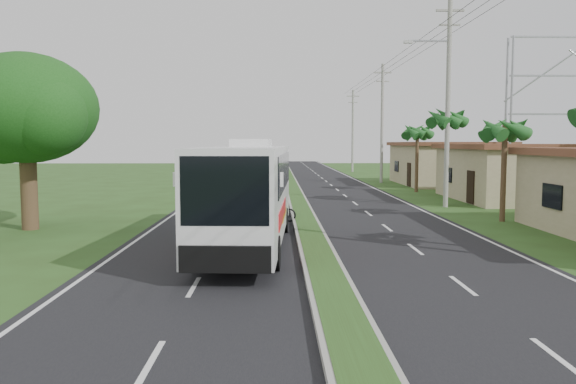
{
  "coord_description": "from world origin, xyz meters",
  "views": [
    {
      "loc": [
        -1.37,
        -14.26,
        3.73
      ],
      "look_at": [
        -0.9,
        7.74,
        1.8
      ],
      "focal_mm": 35.0,
      "sensor_mm": 36.0,
      "label": 1
    }
  ],
  "objects": [
    {
      "name": "billboard_lattice",
      "position": [
        22.0,
        30.0,
        6.82
      ],
      "size": [
        10.18,
        1.18,
        12.07
      ],
      "color": "gray",
      "rests_on": "ground"
    },
    {
      "name": "lane_edge_left",
      "position": [
        -6.7,
        20.0,
        0.0
      ],
      "size": [
        0.12,
        160.0,
        0.01
      ],
      "primitive_type": "cube",
      "color": "silver",
      "rests_on": "ground"
    },
    {
      "name": "shop_mid",
      "position": [
        14.0,
        22.0,
        1.86
      ],
      "size": [
        7.6,
        10.6,
        3.67
      ],
      "color": "tan",
      "rests_on": "ground"
    },
    {
      "name": "utility_pole_b",
      "position": [
        8.47,
        18.0,
        6.26
      ],
      "size": [
        3.2,
        0.28,
        12.0
      ],
      "color": "gray",
      "rests_on": "ground"
    },
    {
      "name": "coach_bus_main",
      "position": [
        -2.34,
        5.78,
        2.13
      ],
      "size": [
        3.12,
        12.09,
        3.87
      ],
      "rotation": [
        0.0,
        0.0,
        -0.05
      ],
      "color": "white",
      "rests_on": "ground"
    },
    {
      "name": "motorcyclist",
      "position": [
        -1.23,
        12.06,
        0.78
      ],
      "size": [
        1.67,
        0.69,
        2.17
      ],
      "rotation": [
        0.0,
        0.0,
        -0.15
      ],
      "color": "black",
      "rests_on": "ground"
    },
    {
      "name": "shop_far",
      "position": [
        14.0,
        36.0,
        1.93
      ],
      "size": [
        8.6,
        11.6,
        3.82
      ],
      "color": "tan",
      "rests_on": "ground"
    },
    {
      "name": "palm_verge_b",
      "position": [
        9.4,
        12.0,
        4.36
      ],
      "size": [
        2.4,
        2.4,
        5.05
      ],
      "color": "#473321",
      "rests_on": "ground"
    },
    {
      "name": "utility_pole_d",
      "position": [
        8.5,
        58.0,
        5.42
      ],
      "size": [
        1.6,
        0.28,
        10.5
      ],
      "color": "gray",
      "rests_on": "ground"
    },
    {
      "name": "palm_verge_d",
      "position": [
        9.3,
        28.0,
        4.55
      ],
      "size": [
        2.4,
        2.4,
        5.25
      ],
      "color": "#473321",
      "rests_on": "ground"
    },
    {
      "name": "palm_verge_c",
      "position": [
        8.8,
        19.0,
        5.12
      ],
      "size": [
        2.4,
        2.4,
        5.85
      ],
      "color": "#473321",
      "rests_on": "ground"
    },
    {
      "name": "ground",
      "position": [
        0.0,
        0.0,
        0.0
      ],
      "size": [
        180.0,
        180.0,
        0.0
      ],
      "primitive_type": "plane",
      "color": "#2A4519",
      "rests_on": "ground"
    },
    {
      "name": "shade_tree",
      "position": [
        -12.11,
        10.02,
        5.03
      ],
      "size": [
        6.3,
        6.0,
        7.54
      ],
      "color": "#473321",
      "rests_on": "ground"
    },
    {
      "name": "lane_edge_right",
      "position": [
        6.7,
        20.0,
        0.0
      ],
      "size": [
        0.12,
        160.0,
        0.01
      ],
      "primitive_type": "cube",
      "color": "silver",
      "rests_on": "ground"
    },
    {
      "name": "coach_bus_far",
      "position": [
        -1.8,
        51.24,
        1.71
      ],
      "size": [
        2.38,
        10.38,
        3.02
      ],
      "rotation": [
        0.0,
        0.0,
        0.01
      ],
      "color": "white",
      "rests_on": "ground"
    },
    {
      "name": "utility_pole_c",
      "position": [
        8.5,
        38.0,
        5.67
      ],
      "size": [
        1.6,
        0.28,
        11.0
      ],
      "color": "gray",
      "rests_on": "ground"
    },
    {
      "name": "road_asphalt",
      "position": [
        0.0,
        20.0,
        0.01
      ],
      "size": [
        14.0,
        160.0,
        0.02
      ],
      "primitive_type": "cube",
      "color": "black",
      "rests_on": "ground"
    },
    {
      "name": "median_strip",
      "position": [
        0.0,
        20.0,
        0.1
      ],
      "size": [
        1.2,
        160.0,
        0.18
      ],
      "color": "gray",
      "rests_on": "ground"
    }
  ]
}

